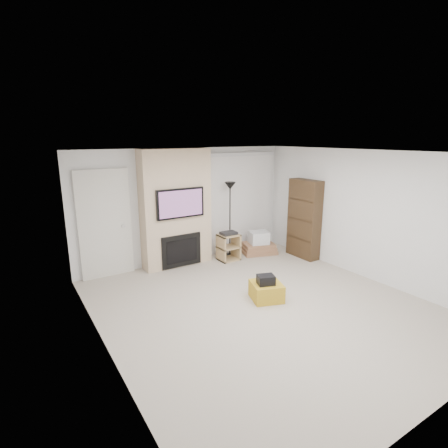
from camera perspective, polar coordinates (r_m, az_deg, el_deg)
floor at (r=5.99m, az=6.34°, el=-13.14°), size 5.00×5.50×0.00m
ceiling at (r=5.34m, az=7.07°, el=11.48°), size 5.00×5.50×0.00m
wall_back at (r=7.80m, az=-6.13°, el=3.06°), size 5.00×0.00×2.50m
wall_left at (r=4.47m, az=-19.27°, el=-6.14°), size 0.00×5.50×2.50m
wall_right at (r=7.33m, az=22.06°, el=1.38°), size 0.00×5.50×2.50m
hvac_vent at (r=6.21m, az=5.21°, el=11.86°), size 0.35×0.18×0.01m
ottoman at (r=6.16m, az=6.92°, el=-10.83°), size 0.64×0.64×0.30m
black_bag at (r=6.02m, az=6.85°, el=-9.03°), size 0.34×0.30×0.16m
fireplace_wall at (r=7.47m, az=-7.81°, el=2.40°), size 1.50×0.47×2.50m
entry_door at (r=7.21m, az=-18.85°, el=-0.13°), size 1.02×0.11×2.14m
vertical_blinds at (r=8.46m, az=2.56°, el=4.15°), size 1.98×0.10×2.37m
floor_lamp at (r=7.94m, az=0.99°, el=4.20°), size 0.26×0.26×1.74m
av_stand at (r=7.90m, az=0.75°, el=-3.48°), size 0.45×0.38×0.66m
box_stack at (r=8.45m, az=5.66°, el=-3.40°), size 0.93×0.80×0.53m
bookshelf at (r=8.20m, az=12.96°, el=0.81°), size 0.30×0.80×1.80m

